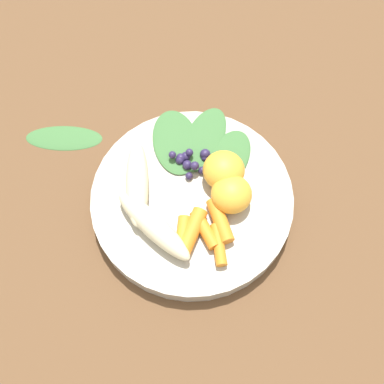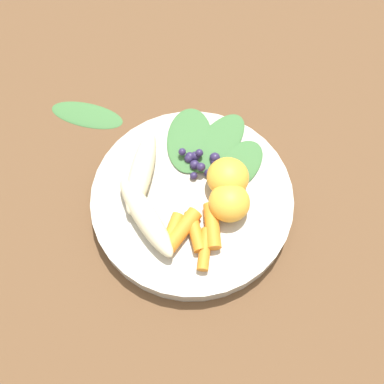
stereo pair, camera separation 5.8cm
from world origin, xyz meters
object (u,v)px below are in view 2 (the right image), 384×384
Objects in this scene: banana_peeled_left at (146,217)px; orange_segment_near at (228,177)px; kale_leaf_stray at (87,114)px; bowl at (192,200)px; banana_peeled_right at (141,172)px.

orange_segment_near reaches higher than banana_peeled_left.
bowl is at bearing 152.52° from kale_leaf_stray.
banana_peeled_right is at bearing -107.58° from bowl.
kale_leaf_stray is at bearing -127.86° from bowl.
bowl is 2.37× the size of kale_leaf_stray.
kale_leaf_stray is (-0.13, -0.17, -0.01)m from bowl.
banana_peeled_left is 1.00× the size of banana_peeled_right.
banana_peeled_left and banana_peeled_right have the same top height.
banana_peeled_right is at bearing 142.98° from kale_leaf_stray.
banana_peeled_left is 0.06m from banana_peeled_right.
banana_peeled_left is at bearing 18.27° from banana_peeled_right.
kale_leaf_stray is (-0.11, -0.10, -0.04)m from banana_peeled_right.
banana_peeled_left is at bearing -52.99° from bowl.
banana_peeled_right is 0.11m from orange_segment_near.
banana_peeled_left is 0.12m from orange_segment_near.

